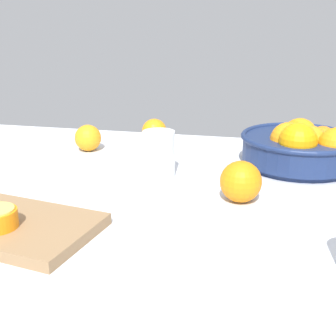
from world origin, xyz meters
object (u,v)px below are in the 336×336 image
object	(u,v)px
fruit_bowl	(301,146)
second_glass	(159,158)
cutting_board	(8,225)
loose_orange_2	(154,131)
loose_orange_3	(241,182)
loose_orange_1	(88,138)

from	to	relation	value
fruit_bowl	second_glass	xyz separation A→B (cm)	(-31.40, -14.39, -0.67)
fruit_bowl	cutting_board	size ratio (longest dim) A/B	0.94
loose_orange_2	loose_orange_3	world-z (taller)	loose_orange_3
cutting_board	loose_orange_1	distance (cm)	48.05
cutting_board	loose_orange_3	size ratio (longest dim) A/B	3.64
second_glass	loose_orange_3	size ratio (longest dim) A/B	1.29
fruit_bowl	loose_orange_2	distance (cm)	41.38
loose_orange_2	loose_orange_3	size ratio (longest dim) A/B	0.86
fruit_bowl	loose_orange_3	bearing A→B (deg)	-116.87
fruit_bowl	loose_orange_2	bearing A→B (deg)	162.03
loose_orange_3	cutting_board	bearing A→B (deg)	-150.30
second_glass	fruit_bowl	bearing A→B (deg)	24.62
second_glass	loose_orange_3	xyz separation A→B (cm)	(18.84, -10.39, -0.44)
loose_orange_1	loose_orange_2	size ratio (longest dim) A/B	1.00
fruit_bowl	second_glass	world-z (taller)	fruit_bowl
loose_orange_3	loose_orange_2	bearing A→B (deg)	125.50
fruit_bowl	cutting_board	bearing A→B (deg)	-137.27
fruit_bowl	loose_orange_2	size ratio (longest dim) A/B	3.97
loose_orange_1	cutting_board	bearing A→B (deg)	-84.09
cutting_board	loose_orange_2	size ratio (longest dim) A/B	4.21
second_glass	loose_orange_2	world-z (taller)	second_glass
second_glass	loose_orange_2	bearing A→B (deg)	106.28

